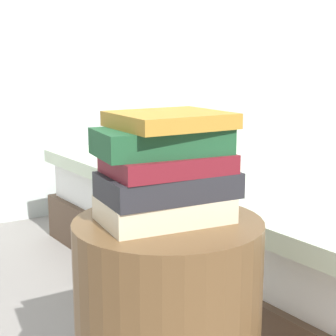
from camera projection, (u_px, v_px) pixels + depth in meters
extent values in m
cube|color=#4C3828|center=(295.00, 240.00, 2.38)|extent=(1.65, 2.11, 0.22)
cube|color=white|center=(297.00, 197.00, 2.34)|extent=(1.59, 2.03, 0.18)
cube|color=beige|center=(299.00, 170.00, 2.32)|extent=(1.68, 2.07, 0.06)
ellipsoid|color=silver|center=(188.00, 126.00, 2.93)|extent=(0.58, 0.32, 0.16)
cylinder|color=brown|center=(168.00, 334.00, 1.24)|extent=(0.43, 0.43, 0.56)
cube|color=beige|center=(164.00, 209.00, 1.18)|extent=(0.29, 0.20, 0.05)
cube|color=#28282D|center=(169.00, 185.00, 1.17)|extent=(0.30, 0.19, 0.06)
cube|color=maroon|center=(166.00, 163.00, 1.16)|extent=(0.27, 0.19, 0.04)
cube|color=#1E512D|center=(162.00, 141.00, 1.15)|extent=(0.30, 0.19, 0.06)
cube|color=#B7842D|center=(170.00, 120.00, 1.16)|extent=(0.24, 0.21, 0.03)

